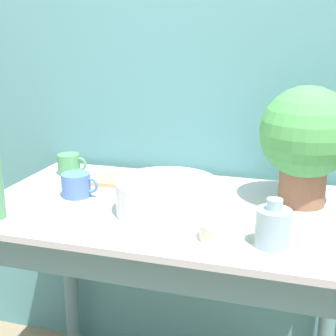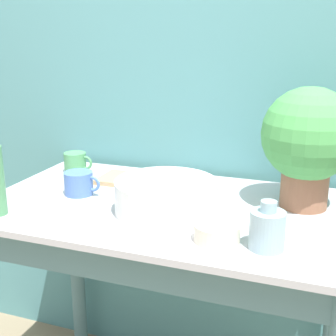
{
  "view_description": "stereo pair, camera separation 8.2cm",
  "coord_description": "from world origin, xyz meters",
  "px_view_note": "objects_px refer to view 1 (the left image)",
  "views": [
    {
      "loc": [
        0.4,
        -0.98,
        1.39
      ],
      "look_at": [
        0.0,
        0.35,
        0.99
      ],
      "focal_mm": 50.0,
      "sensor_mm": 36.0,
      "label": 1
    },
    {
      "loc": [
        0.47,
        -0.95,
        1.39
      ],
      "look_at": [
        0.0,
        0.35,
        0.99
      ],
      "focal_mm": 50.0,
      "sensor_mm": 36.0,
      "label": 2
    }
  ],
  "objects_px": {
    "potted_plant": "(306,138)",
    "mug_green": "(69,164)",
    "bowl_wash_large": "(167,197)",
    "bowl_small_cream": "(223,231)",
    "bottle_short": "(273,227)",
    "tray_board": "(129,181)",
    "mug_blue": "(77,185)"
  },
  "relations": [
    {
      "from": "bowl_wash_large",
      "to": "mug_green",
      "type": "bearing_deg",
      "value": 150.36
    },
    {
      "from": "potted_plant",
      "to": "mug_green",
      "type": "distance_m",
      "value": 0.87
    },
    {
      "from": "bowl_small_cream",
      "to": "bowl_wash_large",
      "type": "bearing_deg",
      "value": 143.48
    },
    {
      "from": "bowl_wash_large",
      "to": "bottle_short",
      "type": "distance_m",
      "value": 0.35
    },
    {
      "from": "mug_green",
      "to": "tray_board",
      "type": "xyz_separation_m",
      "value": [
        0.26,
        -0.04,
        -0.03
      ]
    },
    {
      "from": "bottle_short",
      "to": "bowl_small_cream",
      "type": "height_order",
      "value": "bottle_short"
    },
    {
      "from": "bowl_small_cream",
      "to": "tray_board",
      "type": "xyz_separation_m",
      "value": [
        -0.4,
        0.37,
        -0.02
      ]
    },
    {
      "from": "bottle_short",
      "to": "mug_green",
      "type": "height_order",
      "value": "bottle_short"
    },
    {
      "from": "potted_plant",
      "to": "bottle_short",
      "type": "height_order",
      "value": "potted_plant"
    },
    {
      "from": "mug_blue",
      "to": "bowl_small_cream",
      "type": "relative_size",
      "value": 1.05
    },
    {
      "from": "bowl_wash_large",
      "to": "bottle_short",
      "type": "bearing_deg",
      "value": -24.16
    },
    {
      "from": "bowl_wash_large",
      "to": "mug_blue",
      "type": "distance_m",
      "value": 0.33
    },
    {
      "from": "mug_blue",
      "to": "tray_board",
      "type": "distance_m",
      "value": 0.21
    },
    {
      "from": "potted_plant",
      "to": "mug_green",
      "type": "relative_size",
      "value": 3.22
    },
    {
      "from": "potted_plant",
      "to": "bottle_short",
      "type": "distance_m",
      "value": 0.38
    },
    {
      "from": "bottle_short",
      "to": "tray_board",
      "type": "xyz_separation_m",
      "value": [
        -0.53,
        0.37,
        -0.04
      ]
    },
    {
      "from": "bowl_small_cream",
      "to": "potted_plant",
      "type": "bearing_deg",
      "value": 60.32
    },
    {
      "from": "potted_plant",
      "to": "mug_blue",
      "type": "bearing_deg",
      "value": -168.91
    },
    {
      "from": "potted_plant",
      "to": "mug_blue",
      "type": "distance_m",
      "value": 0.75
    },
    {
      "from": "potted_plant",
      "to": "tray_board",
      "type": "xyz_separation_m",
      "value": [
        -0.6,
        0.04,
        -0.21
      ]
    },
    {
      "from": "bowl_wash_large",
      "to": "bowl_small_cream",
      "type": "relative_size",
      "value": 2.56
    },
    {
      "from": "mug_blue",
      "to": "tray_board",
      "type": "relative_size",
      "value": 0.52
    },
    {
      "from": "bowl_wash_large",
      "to": "mug_blue",
      "type": "height_order",
      "value": "bowl_wash_large"
    },
    {
      "from": "bowl_wash_large",
      "to": "mug_green",
      "type": "height_order",
      "value": "bowl_wash_large"
    },
    {
      "from": "potted_plant",
      "to": "bowl_wash_large",
      "type": "bearing_deg",
      "value": -153.65
    },
    {
      "from": "mug_green",
      "to": "mug_blue",
      "type": "distance_m",
      "value": 0.26
    },
    {
      "from": "mug_green",
      "to": "bowl_small_cream",
      "type": "distance_m",
      "value": 0.78
    },
    {
      "from": "mug_blue",
      "to": "mug_green",
      "type": "bearing_deg",
      "value": 123.28
    },
    {
      "from": "bottle_short",
      "to": "bowl_small_cream",
      "type": "distance_m",
      "value": 0.13
    },
    {
      "from": "bowl_small_cream",
      "to": "bottle_short",
      "type": "bearing_deg",
      "value": -0.35
    },
    {
      "from": "bottle_short",
      "to": "tray_board",
      "type": "distance_m",
      "value": 0.65
    },
    {
      "from": "potted_plant",
      "to": "tray_board",
      "type": "height_order",
      "value": "potted_plant"
    }
  ]
}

